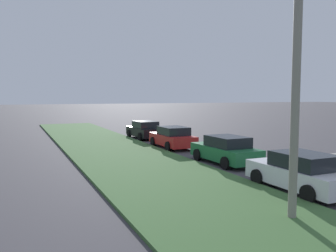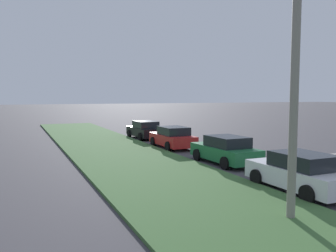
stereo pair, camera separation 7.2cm
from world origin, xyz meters
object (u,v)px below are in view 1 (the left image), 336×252
(parked_car_white, at_px, (301,172))
(streetlight, at_px, (307,67))
(parked_car_green, at_px, (226,150))
(parked_car_red, at_px, (173,137))
(parked_car_black, at_px, (145,130))

(parked_car_white, bearing_deg, streetlight, 136.55)
(parked_car_green, bearing_deg, parked_car_white, 174.02)
(parked_car_red, bearing_deg, parked_car_black, -0.42)
(parked_car_red, distance_m, streetlight, 15.05)
(parked_car_white, xyz_separation_m, parked_car_black, (17.89, -0.25, 0.00))
(parked_car_black, height_order, streetlight, streetlight)
(parked_car_black, bearing_deg, streetlight, 171.33)
(parked_car_red, bearing_deg, streetlight, 170.76)
(parked_car_green, bearing_deg, streetlight, 160.19)
(parked_car_white, bearing_deg, parked_car_red, -0.89)
(parked_car_green, relative_size, parked_car_red, 1.01)
(parked_car_green, distance_m, parked_car_black, 12.12)
(parked_car_black, bearing_deg, parked_car_green, 179.11)
(parked_car_white, height_order, streetlight, streetlight)
(parked_car_red, relative_size, streetlight, 0.57)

